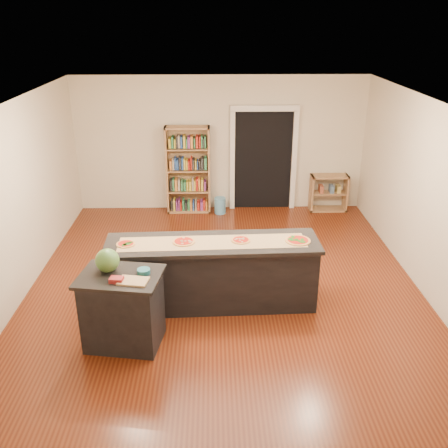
{
  "coord_description": "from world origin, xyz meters",
  "views": [
    {
      "loc": [
        -0.16,
        -6.69,
        3.93
      ],
      "look_at": [
        0.0,
        0.2,
        1.0
      ],
      "focal_mm": 40.0,
      "sensor_mm": 36.0,
      "label": 1
    }
  ],
  "objects_px": {
    "bookshelf": "(188,170)",
    "waste_bin": "(220,206)",
    "kitchen_island": "(213,273)",
    "watermelon": "(107,260)",
    "low_shelf": "(328,193)",
    "side_counter": "(123,309)"
  },
  "relations": [
    {
      "from": "watermelon",
      "to": "kitchen_island",
      "type": "bearing_deg",
      "value": 32.32
    },
    {
      "from": "kitchen_island",
      "to": "waste_bin",
      "type": "relative_size",
      "value": 8.72
    },
    {
      "from": "waste_bin",
      "to": "watermelon",
      "type": "height_order",
      "value": "watermelon"
    },
    {
      "from": "bookshelf",
      "to": "low_shelf",
      "type": "distance_m",
      "value": 3.02
    },
    {
      "from": "side_counter",
      "to": "low_shelf",
      "type": "xyz_separation_m",
      "value": [
        3.61,
        4.61,
        -0.11
      ]
    },
    {
      "from": "waste_bin",
      "to": "watermelon",
      "type": "bearing_deg",
      "value": -108.36
    },
    {
      "from": "bookshelf",
      "to": "watermelon",
      "type": "relative_size",
      "value": 6.14
    },
    {
      "from": "bookshelf",
      "to": "waste_bin",
      "type": "height_order",
      "value": "bookshelf"
    },
    {
      "from": "bookshelf",
      "to": "watermelon",
      "type": "xyz_separation_m",
      "value": [
        -0.79,
        -4.51,
        0.22
      ]
    },
    {
      "from": "kitchen_island",
      "to": "bookshelf",
      "type": "distance_m",
      "value": 3.75
    },
    {
      "from": "kitchen_island",
      "to": "bookshelf",
      "type": "height_order",
      "value": "bookshelf"
    },
    {
      "from": "low_shelf",
      "to": "side_counter",
      "type": "bearing_deg",
      "value": -128.05
    },
    {
      "from": "kitchen_island",
      "to": "low_shelf",
      "type": "xyz_separation_m",
      "value": [
        2.47,
        3.69,
        -0.11
      ]
    },
    {
      "from": "kitchen_island",
      "to": "watermelon",
      "type": "distance_m",
      "value": 1.65
    },
    {
      "from": "bookshelf",
      "to": "watermelon",
      "type": "distance_m",
      "value": 4.58
    },
    {
      "from": "low_shelf",
      "to": "waste_bin",
      "type": "distance_m",
      "value": 2.33
    },
    {
      "from": "low_shelf",
      "to": "kitchen_island",
      "type": "bearing_deg",
      "value": -123.87
    },
    {
      "from": "kitchen_island",
      "to": "side_counter",
      "type": "relative_size",
      "value": 3.0
    },
    {
      "from": "kitchen_island",
      "to": "waste_bin",
      "type": "bearing_deg",
      "value": 85.31
    },
    {
      "from": "bookshelf",
      "to": "waste_bin",
      "type": "relative_size",
      "value": 5.31
    },
    {
      "from": "low_shelf",
      "to": "waste_bin",
      "type": "bearing_deg",
      "value": -176.57
    },
    {
      "from": "kitchen_island",
      "to": "low_shelf",
      "type": "distance_m",
      "value": 4.44
    }
  ]
}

